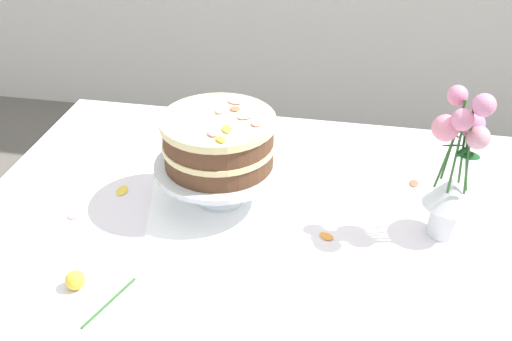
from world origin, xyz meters
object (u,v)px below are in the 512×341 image
object	(u,v)px
flower_vase	(455,172)
dining_table	(279,262)
cake_stand	(220,169)
fallen_rose	(77,282)
layer_cake	(219,141)

from	to	relation	value
flower_vase	dining_table	bearing A→B (deg)	-170.71
cake_stand	fallen_rose	xyz separation A→B (m)	(-0.20, -0.33, -0.07)
cake_stand	layer_cake	xyz separation A→B (m)	(0.00, -0.00, 0.07)
flower_vase	fallen_rose	world-z (taller)	flower_vase
cake_stand	layer_cake	size ratio (longest dim) A/B	1.16
layer_cake	flower_vase	world-z (taller)	flower_vase
flower_vase	layer_cake	bearing A→B (deg)	176.41
flower_vase	fallen_rose	xyz separation A→B (m)	(-0.69, -0.30, -0.14)
dining_table	layer_cake	distance (m)	0.30
dining_table	layer_cake	xyz separation A→B (m)	(-0.15, 0.09, 0.25)
dining_table	fallen_rose	bearing A→B (deg)	-144.75
cake_stand	flower_vase	bearing A→B (deg)	-3.59
dining_table	layer_cake	bearing A→B (deg)	150.42
flower_vase	fallen_rose	distance (m)	0.76
layer_cake	dining_table	bearing A→B (deg)	-29.58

